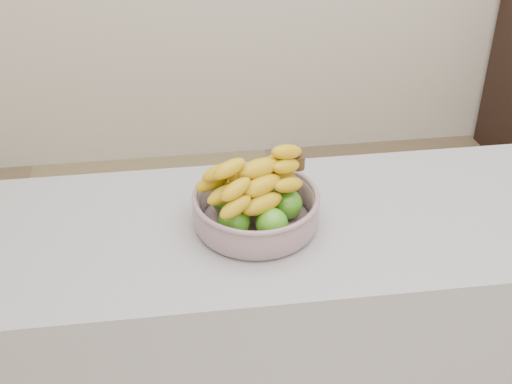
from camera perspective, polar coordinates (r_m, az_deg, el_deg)
The scene contains 2 objects.
counter at distance 2.16m, azimuth 8.11°, elevation -11.57°, with size 2.00×0.60×0.90m, color #A2A0A9.
fruit_bowl at distance 1.78m, azimuth -0.01°, elevation -1.07°, with size 0.32×0.32×0.19m.
Camera 1 is at (-0.50, -1.31, 1.98)m, focal length 50.00 mm.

